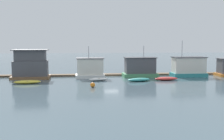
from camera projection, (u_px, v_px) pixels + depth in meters
ground_plane at (111, 77)px, 54.50m from camera, size 200.00×200.00×0.00m
dock_walkway at (110, 75)px, 57.50m from camera, size 59.60×1.87×0.30m
houseboat_brown at (31, 65)px, 52.94m from camera, size 6.42×4.20×4.92m
houseboat_white at (90, 68)px, 54.03m from camera, size 5.02×3.85×5.48m
houseboat_green at (140, 68)px, 55.33m from camera, size 6.11×3.40×5.51m
houseboat_teal at (189, 67)px, 55.83m from camera, size 6.06×3.33×6.42m
dinghy_yellow at (27, 82)px, 46.76m from camera, size 4.11×1.92×0.52m
dinghy_white at (98, 79)px, 50.15m from camera, size 3.36×2.08×0.49m
dinghy_teal at (139, 80)px, 49.36m from camera, size 3.94×2.20×0.53m
dinghy_red at (166, 79)px, 50.68m from camera, size 3.89×1.59×0.54m
buoy_orange at (93, 85)px, 43.15m from camera, size 0.69×0.69×0.69m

